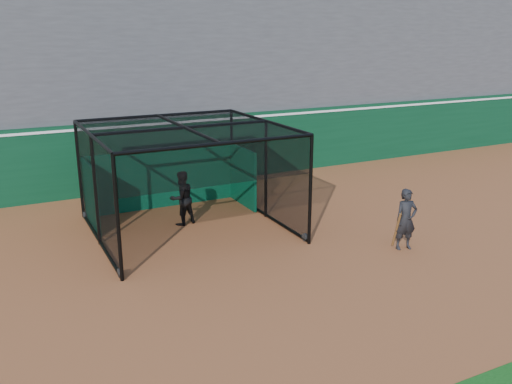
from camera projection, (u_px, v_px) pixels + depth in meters
name	position (u px, v px, depth m)	size (l,w,h in m)	color
ground	(287.00, 270.00, 12.91)	(120.00, 120.00, 0.00)	#95522B
outfield_wall	(172.00, 151.00, 19.83)	(50.00, 0.50, 2.50)	#0A391F
grandstand	(140.00, 57.00, 22.15)	(50.00, 7.85, 8.95)	#4C4C4F
batting_cage	(187.00, 180.00, 15.20)	(5.11, 5.09, 2.96)	black
batter	(182.00, 198.00, 15.81)	(0.78, 0.61, 1.61)	black
on_deck_player	(406.00, 219.00, 13.99)	(0.66, 0.50, 1.62)	black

